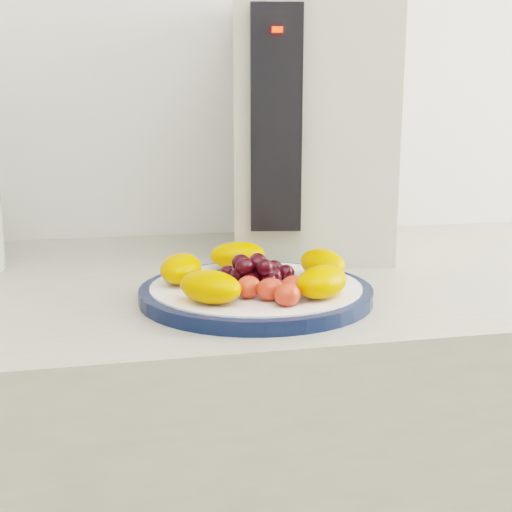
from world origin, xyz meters
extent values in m
cylinder|color=#0A1635|center=(0.00, 1.06, 0.91)|extent=(0.26, 0.26, 0.01)
cylinder|color=white|center=(0.00, 1.06, 0.91)|extent=(0.24, 0.24, 0.02)
cube|color=#B7B49D|center=(0.14, 1.35, 1.09)|extent=(0.27, 0.34, 0.38)
cube|color=black|center=(0.06, 1.20, 1.10)|extent=(0.07, 0.03, 0.28)
cube|color=#FF0C05|center=(0.06, 1.19, 1.21)|extent=(0.01, 0.01, 0.01)
ellipsoid|color=#DF6F00|center=(0.09, 1.08, 0.93)|extent=(0.06, 0.08, 0.03)
ellipsoid|color=#DF6F00|center=(0.00, 1.15, 0.93)|extent=(0.07, 0.05, 0.03)
ellipsoid|color=#DF6F00|center=(-0.08, 1.09, 0.93)|extent=(0.06, 0.08, 0.03)
ellipsoid|color=#DF6F00|center=(-0.06, 1.00, 0.93)|extent=(0.08, 0.08, 0.03)
ellipsoid|color=#DF6F00|center=(0.06, 1.00, 0.93)|extent=(0.08, 0.08, 0.03)
ellipsoid|color=black|center=(0.00, 1.06, 0.93)|extent=(0.02, 0.02, 0.02)
ellipsoid|color=black|center=(0.02, 1.06, 0.93)|extent=(0.02, 0.02, 0.02)
ellipsoid|color=black|center=(0.01, 1.08, 0.93)|extent=(0.02, 0.02, 0.02)
ellipsoid|color=black|center=(0.00, 1.08, 0.93)|extent=(0.02, 0.02, 0.02)
ellipsoid|color=black|center=(-0.01, 1.06, 0.93)|extent=(0.02, 0.02, 0.02)
ellipsoid|color=black|center=(0.00, 1.05, 0.93)|extent=(0.02, 0.02, 0.02)
ellipsoid|color=black|center=(0.01, 1.05, 0.93)|extent=(0.02, 0.02, 0.02)
ellipsoid|color=black|center=(0.04, 1.07, 0.93)|extent=(0.02, 0.02, 0.02)
ellipsoid|color=black|center=(0.03, 1.09, 0.93)|extent=(0.02, 0.02, 0.02)
ellipsoid|color=black|center=(0.01, 1.10, 0.93)|extent=(0.02, 0.02, 0.02)
ellipsoid|color=black|center=(-0.01, 1.10, 0.93)|extent=(0.02, 0.02, 0.02)
ellipsoid|color=black|center=(-0.02, 1.09, 0.93)|extent=(0.02, 0.02, 0.02)
ellipsoid|color=black|center=(-0.03, 1.07, 0.93)|extent=(0.02, 0.02, 0.02)
ellipsoid|color=black|center=(-0.03, 1.05, 0.93)|extent=(0.02, 0.02, 0.02)
ellipsoid|color=black|center=(0.00, 1.06, 0.94)|extent=(0.02, 0.02, 0.02)
ellipsoid|color=black|center=(0.01, 1.08, 0.94)|extent=(0.02, 0.02, 0.02)
ellipsoid|color=black|center=(-0.01, 1.07, 0.94)|extent=(0.02, 0.02, 0.02)
ellipsoid|color=black|center=(-0.01, 1.05, 0.94)|extent=(0.02, 0.02, 0.02)
ellipsoid|color=black|center=(0.01, 1.05, 0.94)|extent=(0.02, 0.02, 0.02)
ellipsoid|color=red|center=(0.01, 1.00, 0.93)|extent=(0.03, 0.03, 0.02)
ellipsoid|color=red|center=(0.03, 1.00, 0.93)|extent=(0.04, 0.03, 0.02)
ellipsoid|color=red|center=(0.02, 0.98, 0.93)|extent=(0.04, 0.04, 0.02)
ellipsoid|color=red|center=(-0.01, 1.01, 0.93)|extent=(0.04, 0.04, 0.02)
camera|label=1|loc=(-0.14, 0.38, 1.10)|focal=45.00mm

